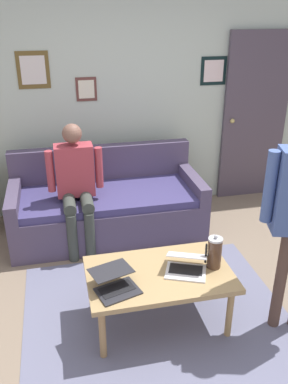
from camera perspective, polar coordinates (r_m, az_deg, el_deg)
The scene contains 10 objects.
ground_plane at distance 3.43m, azimuth 3.43°, elevation -17.56°, with size 7.68×7.68×0.00m, color #7C6A57.
area_rug at distance 3.36m, azimuth 2.47°, elevation -18.53°, with size 2.12×2.08×0.01m, color slate.
back_wall at distance 4.78m, azimuth -3.49°, elevation 13.18°, with size 7.04×0.11×2.70m.
interior_door at distance 5.30m, azimuth 15.18°, elevation 9.90°, with size 0.82×0.09×2.05m.
couch at distance 4.48m, azimuth -5.22°, elevation -1.95°, with size 2.01×0.92×0.88m.
coffee_table at distance 3.17m, azimuth 2.14°, elevation -11.85°, with size 1.10×0.68×0.47m.
laptop_left at distance 3.15m, azimuth 5.91°, elevation -10.24°, with size 0.38×0.37×0.15m.
laptop_center at distance 2.96m, azimuth -4.01°, elevation -12.66°, with size 0.37×0.39×0.12m.
french_press at distance 3.17m, azimuth 9.81°, elevation -8.33°, with size 0.13×0.11×0.28m.
person_seated at distance 4.07m, azimuth -9.49°, elevation 1.55°, with size 0.55×0.51×1.28m.
Camera 1 is at (0.74, 2.43, 2.31)m, focal length 38.20 mm.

